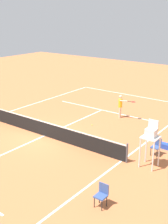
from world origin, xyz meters
TOP-DOWN VIEW (x-y plane):
  - ground_plane at (0.00, 0.00)m, footprint 60.00×60.00m
  - court_lines at (0.00, 0.00)m, footprint 11.14×23.72m
  - tennis_net at (0.00, 0.00)m, footprint 11.74×0.10m
  - player_serving at (-2.08, -5.82)m, footprint 1.31×0.50m
  - tennis_ball at (-1.33, -3.26)m, footprint 0.07×0.07m
  - umpire_chair at (-6.89, -0.34)m, footprint 0.80×0.80m
  - courtside_chair_near at (-6.78, 3.76)m, footprint 0.44×0.46m
  - courtside_chair_mid at (-6.64, -1.72)m, footprint 0.44×0.46m
  - equipment_bag at (-6.70, -2.79)m, footprint 0.76×0.32m

SIDE VIEW (x-z plane):
  - ground_plane at x=0.00m, z-range 0.00..0.00m
  - court_lines at x=0.00m, z-range 0.00..0.01m
  - tennis_ball at x=-1.33m, z-range 0.00..0.07m
  - equipment_bag at x=-6.70m, z-range 0.00..0.30m
  - tennis_net at x=0.00m, z-range -0.04..1.03m
  - courtside_chair_near at x=-6.78m, z-range 0.06..1.01m
  - courtside_chair_mid at x=-6.64m, z-range 0.06..1.01m
  - player_serving at x=-2.08m, z-range 0.16..1.86m
  - umpire_chair at x=-6.89m, z-range 0.40..2.81m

